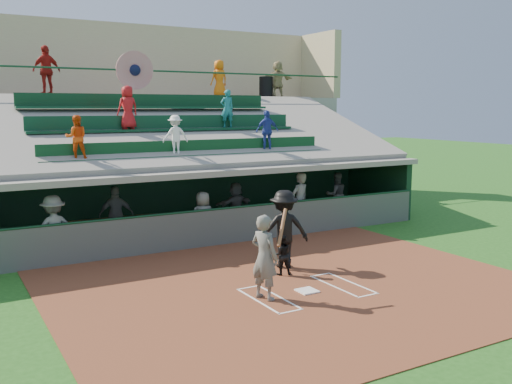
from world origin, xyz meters
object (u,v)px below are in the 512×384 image
catcher (282,255)px  trash_bin (266,87)px  home_plate (307,291)px  batter_at_plate (265,257)px

catcher → trash_bin: bearing=-100.0°
home_plate → catcher: (0.20, 1.41, 0.49)m
catcher → trash_bin: size_ratio=1.04×
catcher → trash_bin: (6.41, 11.59, 4.56)m
batter_at_plate → trash_bin: trash_bin is taller
home_plate → batter_at_plate: (-1.09, 0.05, 0.93)m
home_plate → batter_at_plate: size_ratio=0.22×
home_plate → catcher: bearing=81.7°
batter_at_plate → trash_bin: size_ratio=2.02×
batter_at_plate → home_plate: bearing=-2.5°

